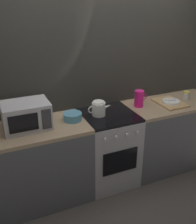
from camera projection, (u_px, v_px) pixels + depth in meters
The scene contains 11 objects.
ground_plane at pixel (108, 179), 3.41m from camera, with size 8.00×8.00×0.00m, color #47423D.
back_wall at pixel (97, 81), 3.19m from camera, with size 3.60×0.05×2.40m.
counter_left at pixel (33, 166), 2.89m from camera, with size 1.20×0.60×0.90m.
stove_unit at pixel (108, 148), 3.23m from camera, with size 0.60×0.63×0.90m.
counter_right at pixel (170, 134), 3.56m from camera, with size 1.20×0.60×0.90m.
microwave at pixel (26, 115), 2.69m from camera, with size 0.46×0.35×0.27m.
kettle at pixel (99, 108), 2.98m from camera, with size 0.28×0.15×0.17m.
mixing_bowl at pixel (73, 116), 2.89m from camera, with size 0.20×0.20×0.08m, color teal.
pitcher at pixel (139, 99), 3.21m from camera, with size 0.16×0.11×0.20m.
dish_pile at pixel (170, 102), 3.32m from camera, with size 0.30×0.40×0.06m.
spice_jar at pixel (186, 95), 3.45m from camera, with size 0.08×0.08×0.10m.
Camera 1 is at (-1.23, -2.48, 2.16)m, focal length 43.16 mm.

